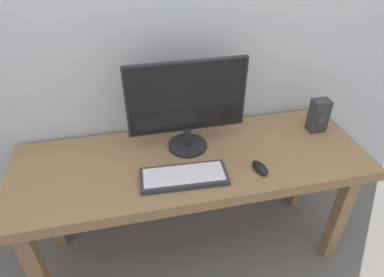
# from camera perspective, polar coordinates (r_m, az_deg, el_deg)

# --- Properties ---
(ground_plane) EXTENTS (6.00, 6.00, 0.00)m
(ground_plane) POSITION_cam_1_polar(r_m,az_deg,el_deg) (2.21, -0.03, -17.88)
(ground_plane) COLOR slate
(desk) EXTENTS (1.78, 0.61, 0.71)m
(desk) POSITION_cam_1_polar(r_m,az_deg,el_deg) (1.74, -0.04, -5.53)
(desk) COLOR #936D47
(desk) RESTS_ON ground_plane
(monitor) EXTENTS (0.58, 0.20, 0.47)m
(monitor) POSITION_cam_1_polar(r_m,az_deg,el_deg) (1.62, -0.72, 6.07)
(monitor) COLOR #232328
(monitor) RESTS_ON desk
(keyboard_primary) EXTENTS (0.41, 0.18, 0.03)m
(keyboard_primary) POSITION_cam_1_polar(r_m,az_deg,el_deg) (1.56, -1.39, -6.46)
(keyboard_primary) COLOR #333338
(keyboard_primary) RESTS_ON desk
(mouse) EXTENTS (0.07, 0.12, 0.03)m
(mouse) POSITION_cam_1_polar(r_m,az_deg,el_deg) (1.63, 11.47, -4.85)
(mouse) COLOR black
(mouse) RESTS_ON desk
(speaker_right) EXTENTS (0.09, 0.08, 0.19)m
(speaker_right) POSITION_cam_1_polar(r_m,az_deg,el_deg) (1.96, 20.69, 3.69)
(speaker_right) COLOR #333338
(speaker_right) RESTS_ON desk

